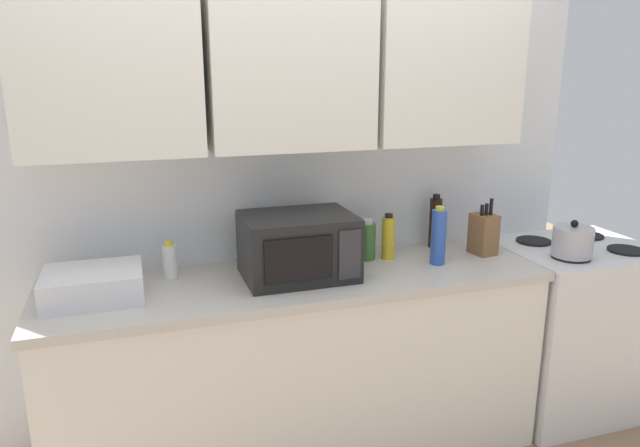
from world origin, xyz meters
name	(u,v)px	position (x,y,z in m)	size (l,w,h in m)	color
wall_back_with_cabinets	(284,119)	(0.00, -0.07, 1.57)	(3.09, 0.38, 2.60)	white
counter_run	(300,367)	(0.00, -0.30, 0.45)	(2.22, 0.63, 0.90)	white
stove_range	(569,326)	(1.49, -0.32, 0.45)	(0.76, 0.64, 0.91)	silver
kettle	(572,241)	(1.32, -0.46, 0.98)	(0.19, 0.19, 0.18)	#B2B2B7
microwave	(298,246)	(-0.01, -0.30, 1.04)	(0.48, 0.37, 0.28)	black
dish_rack	(93,285)	(-0.85, -0.30, 0.96)	(0.38, 0.30, 0.12)	silver
knife_block	(484,234)	(0.95, -0.27, 1.00)	(0.12, 0.13, 0.28)	brown
bottle_yellow_mustard	(388,237)	(0.47, -0.19, 1.01)	(0.06, 0.06, 0.22)	gold
bottle_soy_dark	(435,222)	(0.78, -0.09, 1.03)	(0.06, 0.06, 0.28)	black
bottle_white_jar	(170,261)	(-0.54, -0.15, 0.98)	(0.06, 0.06, 0.17)	white
bottle_blue_cleaner	(438,237)	(0.66, -0.34, 1.03)	(0.07, 0.07, 0.28)	#2D56B7
bottle_green_oil	(367,240)	(0.38, -0.17, 0.99)	(0.08, 0.08, 0.20)	#386B2D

